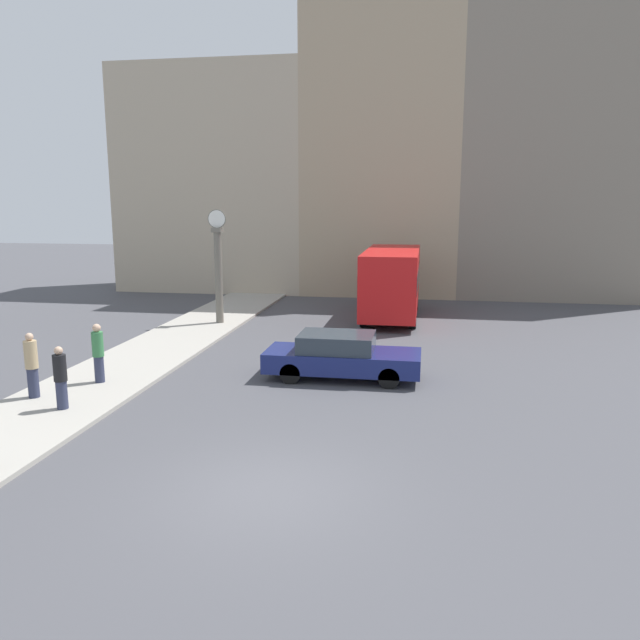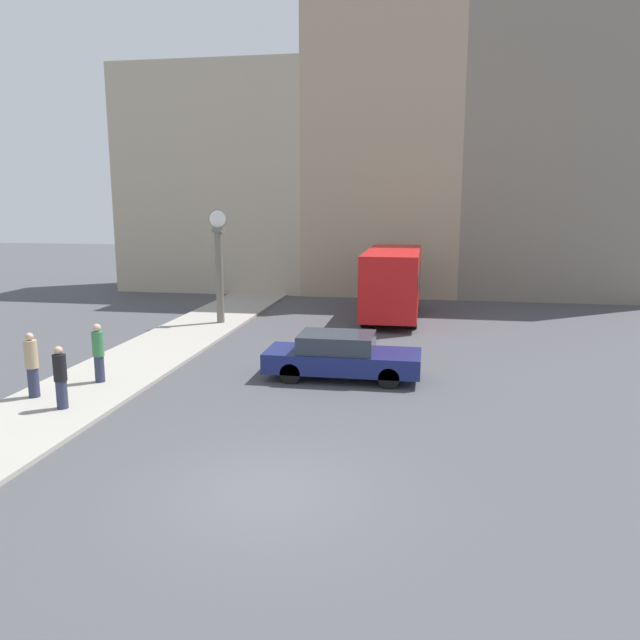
{
  "view_description": "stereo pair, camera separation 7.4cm",
  "coord_description": "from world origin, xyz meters",
  "px_view_note": "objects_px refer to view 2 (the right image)",
  "views": [
    {
      "loc": [
        2.75,
        -10.31,
        5.25
      ],
      "look_at": [
        -0.24,
        7.15,
        1.84
      ],
      "focal_mm": 35.0,
      "sensor_mm": 36.0,
      "label": 1
    },
    {
      "loc": [
        2.82,
        -10.3,
        5.25
      ],
      "look_at": [
        -0.24,
        7.15,
        1.84
      ],
      "focal_mm": 35.0,
      "sensor_mm": 36.0,
      "label": 2
    }
  ],
  "objects_px": {
    "pedestrian_black_jacket": "(61,377)",
    "pedestrian_tan_coat": "(32,365)",
    "sedan_car": "(341,356)",
    "bus_distant": "(393,280)",
    "street_clock": "(219,268)",
    "pedestrian_green_hoodie": "(98,353)"
  },
  "relations": [
    {
      "from": "bus_distant",
      "to": "street_clock",
      "type": "xyz_separation_m",
      "value": [
        -7.12,
        -2.85,
        0.7
      ]
    },
    {
      "from": "sedan_car",
      "to": "pedestrian_black_jacket",
      "type": "xyz_separation_m",
      "value": [
        -6.46,
        -4.24,
        0.23
      ]
    },
    {
      "from": "sedan_car",
      "to": "pedestrian_black_jacket",
      "type": "bearing_deg",
      "value": -146.71
    },
    {
      "from": "pedestrian_tan_coat",
      "to": "bus_distant",
      "type": "bearing_deg",
      "value": 57.48
    },
    {
      "from": "bus_distant",
      "to": "pedestrian_black_jacket",
      "type": "bearing_deg",
      "value": -117.34
    },
    {
      "from": "street_clock",
      "to": "sedan_car",
      "type": "bearing_deg",
      "value": -49.11
    },
    {
      "from": "street_clock",
      "to": "pedestrian_black_jacket",
      "type": "height_order",
      "value": "street_clock"
    },
    {
      "from": "pedestrian_black_jacket",
      "to": "pedestrian_tan_coat",
      "type": "relative_size",
      "value": 0.92
    },
    {
      "from": "bus_distant",
      "to": "pedestrian_green_hoodie",
      "type": "distance_m",
      "value": 14.21
    },
    {
      "from": "bus_distant",
      "to": "pedestrian_black_jacket",
      "type": "relative_size",
      "value": 4.46
    },
    {
      "from": "pedestrian_black_jacket",
      "to": "pedestrian_tan_coat",
      "type": "distance_m",
      "value": 1.46
    },
    {
      "from": "street_clock",
      "to": "pedestrian_green_hoodie",
      "type": "xyz_separation_m",
      "value": [
        -0.52,
        -9.1,
        -1.46
      ]
    },
    {
      "from": "pedestrian_green_hoodie",
      "to": "sedan_car",
      "type": "bearing_deg",
      "value": 16.0
    },
    {
      "from": "sedan_car",
      "to": "bus_distant",
      "type": "xyz_separation_m",
      "value": [
        0.91,
        10.02,
        1.05
      ]
    },
    {
      "from": "sedan_car",
      "to": "bus_distant",
      "type": "bearing_deg",
      "value": 84.8
    },
    {
      "from": "bus_distant",
      "to": "pedestrian_black_jacket",
      "type": "distance_m",
      "value": 16.08
    },
    {
      "from": "sedan_car",
      "to": "bus_distant",
      "type": "relative_size",
      "value": 0.65
    },
    {
      "from": "bus_distant",
      "to": "sedan_car",
      "type": "bearing_deg",
      "value": -95.2
    },
    {
      "from": "bus_distant",
      "to": "pedestrian_green_hoodie",
      "type": "relative_size",
      "value": 4.18
    },
    {
      "from": "street_clock",
      "to": "pedestrian_tan_coat",
      "type": "height_order",
      "value": "street_clock"
    },
    {
      "from": "street_clock",
      "to": "pedestrian_black_jacket",
      "type": "bearing_deg",
      "value": -91.27
    },
    {
      "from": "sedan_car",
      "to": "pedestrian_green_hoodie",
      "type": "distance_m",
      "value": 7.01
    }
  ]
}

